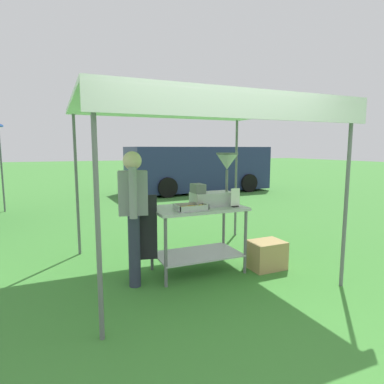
% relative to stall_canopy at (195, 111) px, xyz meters
% --- Properties ---
extents(ground_plane, '(70.00, 70.00, 0.00)m').
position_rel_stall_canopy_xyz_m(ground_plane, '(-0.26, 4.90, -2.12)').
color(ground_plane, '#3D7F33').
extents(stall_canopy, '(3.01, 2.69, 2.20)m').
position_rel_stall_canopy_xyz_m(stall_canopy, '(0.00, 0.00, 0.00)').
color(stall_canopy, slate).
rests_on(stall_canopy, ground).
extents(donut_cart, '(1.20, 0.69, 0.88)m').
position_rel_stall_canopy_xyz_m(donut_cart, '(0.00, -0.10, -1.49)').
color(donut_cart, '#B7B7BC').
rests_on(donut_cart, ground).
extents(donut_tray, '(0.39, 0.26, 0.07)m').
position_rel_stall_canopy_xyz_m(donut_tray, '(-0.17, -0.26, -1.21)').
color(donut_tray, '#B7B7BC').
rests_on(donut_tray, donut_cart).
extents(donut_fryer, '(0.65, 0.29, 0.70)m').
position_rel_stall_canopy_xyz_m(donut_fryer, '(0.29, -0.07, -0.96)').
color(donut_fryer, '#B7B7BC').
rests_on(donut_fryer, donut_cart).
extents(menu_sign, '(0.13, 0.05, 0.24)m').
position_rel_stall_canopy_xyz_m(menu_sign, '(0.45, -0.29, -1.14)').
color(menu_sign, black).
rests_on(menu_sign, donut_cart).
extents(vendor, '(0.47, 0.54, 1.61)m').
position_rel_stall_canopy_xyz_m(vendor, '(-0.86, -0.13, -1.22)').
color(vendor, '#2D3347').
rests_on(vendor, ground).
extents(supply_crate, '(0.48, 0.37, 0.38)m').
position_rel_stall_canopy_xyz_m(supply_crate, '(0.91, -0.36, -1.93)').
color(supply_crate, tan).
rests_on(supply_crate, ground).
extents(van_navy, '(5.35, 2.25, 1.69)m').
position_rel_stall_canopy_xyz_m(van_navy, '(3.37, 7.31, -1.25)').
color(van_navy, navy).
rests_on(van_navy, ground).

